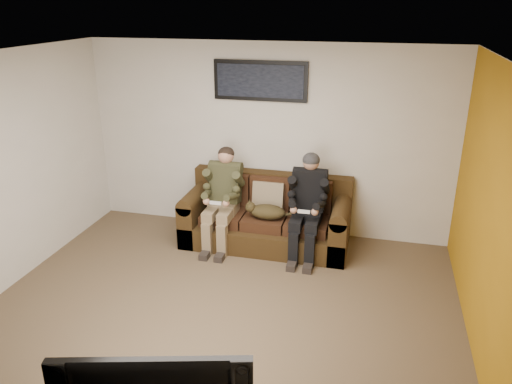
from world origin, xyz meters
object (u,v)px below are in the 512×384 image
(sofa, at_px, (267,218))
(person_right, at_px, (308,200))
(person_left, at_px, (223,192))
(cat, at_px, (266,211))
(framed_poster, at_px, (260,81))

(sofa, height_order, person_right, person_right)
(person_left, distance_m, cat, 0.63)
(person_left, xyz_separation_m, person_right, (1.12, 0.00, 0.00))
(cat, relative_size, framed_poster, 0.53)
(person_right, height_order, framed_poster, framed_poster)
(sofa, bearing_deg, person_left, -162.00)
(sofa, relative_size, cat, 3.31)
(person_left, relative_size, person_right, 0.99)
(sofa, xyz_separation_m, person_right, (0.56, -0.18, 0.39))
(person_left, height_order, cat, person_left)
(person_left, xyz_separation_m, framed_poster, (0.36, 0.57, 1.37))
(sofa, height_order, framed_poster, framed_poster)
(person_left, bearing_deg, person_right, 0.02)
(sofa, xyz_separation_m, cat, (0.03, -0.23, 0.20))
(sofa, height_order, person_left, person_left)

